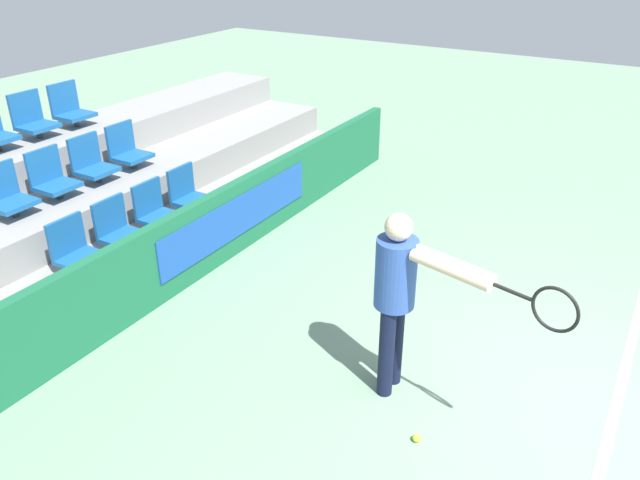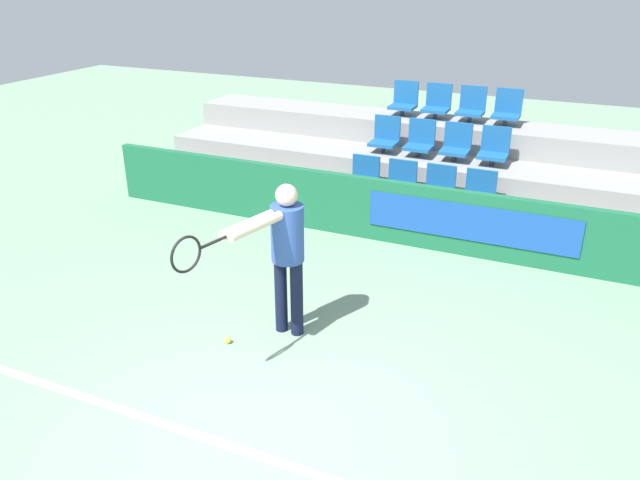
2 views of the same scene
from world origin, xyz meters
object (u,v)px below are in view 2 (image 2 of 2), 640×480
at_px(stadium_chair_0, 364,178).
at_px(stadium_chair_3, 479,194).
at_px(stadium_chair_5, 420,141).
at_px(stadium_chair_7, 494,149).
at_px(stadium_chair_2, 439,188).
at_px(stadium_chair_8, 404,101).
at_px(stadium_chair_9, 437,104).
at_px(stadium_chair_10, 471,107).
at_px(stadium_chair_1, 400,183).
at_px(stadium_chair_6, 456,145).
at_px(tennis_ball, 228,340).
at_px(stadium_chair_11, 507,110).
at_px(tennis_player, 283,246).
at_px(stadium_chair_4, 385,137).

bearing_deg(stadium_chair_0, stadium_chair_3, 0.00).
bearing_deg(stadium_chair_5, stadium_chair_0, -120.74).
height_order(stadium_chair_0, stadium_chair_7, stadium_chair_7).
bearing_deg(stadium_chair_5, stadium_chair_2, -59.26).
bearing_deg(stadium_chair_8, stadium_chair_7, -29.27).
height_order(stadium_chair_9, stadium_chair_10, same).
bearing_deg(stadium_chair_3, stadium_chair_2, 180.00).
height_order(stadium_chair_7, stadium_chair_8, stadium_chair_8).
bearing_deg(stadium_chair_7, stadium_chair_0, -150.73).
height_order(stadium_chair_1, stadium_chair_6, stadium_chair_6).
height_order(stadium_chair_7, tennis_ball, stadium_chair_7).
height_order(stadium_chair_1, stadium_chair_8, stadium_chair_8).
xyz_separation_m(stadium_chair_11, tennis_ball, (-1.76, -5.67, -1.37)).
distance_m(stadium_chair_6, tennis_player, 4.40).
bearing_deg(tennis_player, tennis_ball, -125.84).
height_order(stadium_chair_3, stadium_chair_4, stadium_chair_4).
relative_size(stadium_chair_9, tennis_player, 0.34).
relative_size(stadium_chair_1, stadium_chair_5, 1.00).
distance_m(stadium_chair_4, stadium_chair_7, 1.69).
distance_m(stadium_chair_6, stadium_chair_11, 1.17).
bearing_deg(stadium_chair_10, stadium_chair_8, 180.00).
xyz_separation_m(stadium_chair_8, tennis_player, (0.39, -5.28, -0.39)).
distance_m(stadium_chair_3, stadium_chair_7, 1.03).
relative_size(stadium_chair_2, stadium_chair_5, 1.00).
distance_m(stadium_chair_1, stadium_chair_4, 1.17).
bearing_deg(stadium_chair_3, stadium_chair_1, 180.00).
relative_size(stadium_chair_4, stadium_chair_10, 1.00).
bearing_deg(stadium_chair_4, stadium_chair_6, 0.00).
height_order(stadium_chair_3, stadium_chair_7, stadium_chair_7).
height_order(stadium_chair_1, stadium_chair_9, stadium_chair_9).
distance_m(stadium_chair_1, stadium_chair_8, 2.13).
xyz_separation_m(stadium_chair_0, stadium_chair_7, (1.69, 0.95, 0.39)).
height_order(stadium_chair_10, tennis_player, stadium_chair_10).
relative_size(stadium_chair_0, stadium_chair_10, 1.00).
bearing_deg(tennis_player, stadium_chair_5, 101.66).
bearing_deg(stadium_chair_6, stadium_chair_0, -139.94).
height_order(stadium_chair_4, stadium_chair_10, stadium_chair_10).
bearing_deg(tennis_player, stadium_chair_11, 90.10).
bearing_deg(stadium_chair_10, stadium_chair_3, -73.44).
relative_size(stadium_chair_2, tennis_ball, 8.38).
height_order(stadium_chair_1, stadium_chair_11, stadium_chair_11).
distance_m(stadium_chair_5, stadium_chair_11, 1.53).
xyz_separation_m(stadium_chair_6, tennis_ball, (-1.19, -4.72, -0.98)).
relative_size(stadium_chair_4, stadium_chair_11, 1.00).
height_order(stadium_chair_7, stadium_chair_10, stadium_chair_10).
bearing_deg(stadium_chair_4, stadium_chair_0, -90.00).
relative_size(stadium_chair_4, stadium_chair_5, 1.00).
distance_m(stadium_chair_2, stadium_chair_7, 1.17).
bearing_deg(stadium_chair_1, tennis_ball, -99.45).
relative_size(stadium_chair_0, tennis_ball, 8.38).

